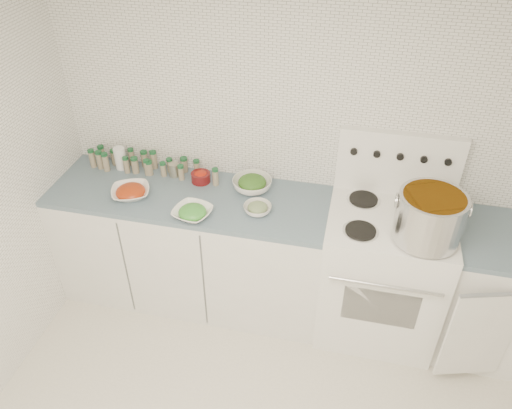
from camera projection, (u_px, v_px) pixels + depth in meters
name	position (u px, v px, depth m)	size (l,w,h in m)	color
room_walls	(282.00, 262.00, 1.80)	(3.54, 3.04, 2.52)	white
counter_left	(193.00, 246.00, 3.54)	(1.85, 0.62, 0.90)	white
stove	(381.00, 270.00, 3.28)	(0.76, 0.70, 1.36)	white
stock_pot	(430.00, 216.00, 2.76)	(0.40, 0.38, 0.29)	silver
bowl_tomato	(131.00, 192.00, 3.23)	(0.32, 0.32, 0.08)	white
bowl_snowpea	(192.00, 212.00, 3.06)	(0.28, 0.28, 0.08)	white
bowl_broccoli	(252.00, 184.00, 3.29)	(0.28, 0.28, 0.10)	white
bowl_zucchini	(258.00, 208.00, 3.10)	(0.20, 0.20, 0.07)	white
bowl_pepper	(201.00, 176.00, 3.37)	(0.13, 0.13, 0.08)	#540E10
salt_canister	(120.00, 158.00, 3.48)	(0.08, 0.08, 0.16)	white
tin_can	(174.00, 170.00, 3.42)	(0.07, 0.07, 0.10)	gray
spice_cluster	(142.00, 163.00, 3.47)	(0.95, 0.16, 0.14)	gray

